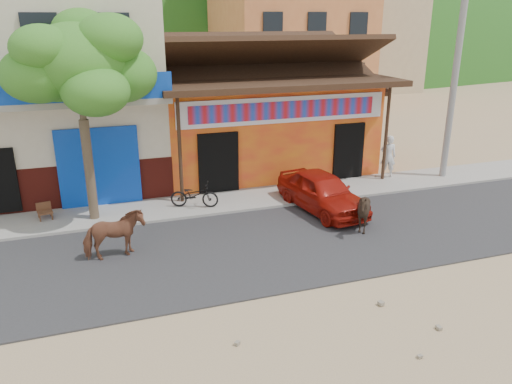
{
  "coord_description": "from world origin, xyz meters",
  "views": [
    {
      "loc": [
        -4.43,
        -9.05,
        5.84
      ],
      "look_at": [
        -0.37,
        3.0,
        1.4
      ],
      "focal_mm": 35.0,
      "sensor_mm": 36.0,
      "label": 1
    }
  ],
  "objects_px": {
    "red_car": "(322,192)",
    "scooter": "(194,195)",
    "utility_pole": "(456,69)",
    "cow_tan": "(114,235)",
    "tree": "(83,120)",
    "pedestrian": "(388,156)",
    "cow_dark": "(364,212)",
    "cafe_chair_right": "(44,205)"
  },
  "relations": [
    {
      "from": "red_car",
      "to": "pedestrian",
      "type": "height_order",
      "value": "pedestrian"
    },
    {
      "from": "utility_pole",
      "to": "cow_dark",
      "type": "height_order",
      "value": "utility_pole"
    },
    {
      "from": "tree",
      "to": "utility_pole",
      "type": "xyz_separation_m",
      "value": [
        12.8,
        0.2,
        1.0
      ]
    },
    {
      "from": "utility_pole",
      "to": "pedestrian",
      "type": "relative_size",
      "value": 4.98
    },
    {
      "from": "cow_tan",
      "to": "red_car",
      "type": "distance_m",
      "value": 6.59
    },
    {
      "from": "utility_pole",
      "to": "cow_dark",
      "type": "relative_size",
      "value": 6.71
    },
    {
      "from": "tree",
      "to": "cafe_chair_right",
      "type": "height_order",
      "value": "tree"
    },
    {
      "from": "scooter",
      "to": "pedestrian",
      "type": "relative_size",
      "value": 0.95
    },
    {
      "from": "red_car",
      "to": "cafe_chair_right",
      "type": "xyz_separation_m",
      "value": [
        -8.29,
        1.8,
        -0.09
      ]
    },
    {
      "from": "cow_tan",
      "to": "red_car",
      "type": "bearing_deg",
      "value": -86.22
    },
    {
      "from": "red_car",
      "to": "tree",
      "type": "bearing_deg",
      "value": 159.18
    },
    {
      "from": "cow_tan",
      "to": "cow_dark",
      "type": "xyz_separation_m",
      "value": [
        6.84,
        -0.53,
        -0.04
      ]
    },
    {
      "from": "tree",
      "to": "cafe_chair_right",
      "type": "distance_m",
      "value": 2.93
    },
    {
      "from": "scooter",
      "to": "cow_dark",
      "type": "bearing_deg",
      "value": -106.33
    },
    {
      "from": "utility_pole",
      "to": "cow_tan",
      "type": "bearing_deg",
      "value": -166.35
    },
    {
      "from": "red_car",
      "to": "pedestrian",
      "type": "xyz_separation_m",
      "value": [
        3.8,
        2.22,
        0.26
      ]
    },
    {
      "from": "tree",
      "to": "pedestrian",
      "type": "distance_m",
      "value": 10.94
    },
    {
      "from": "scooter",
      "to": "pedestrian",
      "type": "xyz_separation_m",
      "value": [
        7.61,
        0.84,
        0.4
      ]
    },
    {
      "from": "red_car",
      "to": "cow_dark",
      "type": "bearing_deg",
      "value": -87.54
    },
    {
      "from": "tree",
      "to": "cow_tan",
      "type": "bearing_deg",
      "value": -80.98
    },
    {
      "from": "cow_dark",
      "to": "pedestrian",
      "type": "bearing_deg",
      "value": 126.38
    },
    {
      "from": "cow_dark",
      "to": "red_car",
      "type": "xyz_separation_m",
      "value": [
        -0.39,
        1.9,
        0.03
      ]
    },
    {
      "from": "cow_tan",
      "to": "cow_dark",
      "type": "relative_size",
      "value": 1.26
    },
    {
      "from": "red_car",
      "to": "scooter",
      "type": "xyz_separation_m",
      "value": [
        -3.82,
        1.37,
        -0.14
      ]
    },
    {
      "from": "utility_pole",
      "to": "cow_tan",
      "type": "distance_m",
      "value": 13.17
    },
    {
      "from": "cow_tan",
      "to": "scooter",
      "type": "height_order",
      "value": "cow_tan"
    },
    {
      "from": "utility_pole",
      "to": "cafe_chair_right",
      "type": "relative_size",
      "value": 8.85
    },
    {
      "from": "red_car",
      "to": "scooter",
      "type": "bearing_deg",
      "value": 151.09
    },
    {
      "from": "cow_tan",
      "to": "cafe_chair_right",
      "type": "bearing_deg",
      "value": 21.97
    },
    {
      "from": "cow_dark",
      "to": "utility_pole",
      "type": "bearing_deg",
      "value": 108.63
    },
    {
      "from": "cow_dark",
      "to": "pedestrian",
      "type": "distance_m",
      "value": 5.35
    },
    {
      "from": "cow_tan",
      "to": "scooter",
      "type": "relative_size",
      "value": 0.98
    },
    {
      "from": "cow_dark",
      "to": "cafe_chair_right",
      "type": "distance_m",
      "value": 9.44
    },
    {
      "from": "cow_tan",
      "to": "red_car",
      "type": "height_order",
      "value": "cow_tan"
    },
    {
      "from": "scooter",
      "to": "cafe_chair_right",
      "type": "xyz_separation_m",
      "value": [
        -4.48,
        0.43,
        0.05
      ]
    },
    {
      "from": "pedestrian",
      "to": "cafe_chair_right",
      "type": "bearing_deg",
      "value": 23.19
    },
    {
      "from": "utility_pole",
      "to": "cow_dark",
      "type": "distance_m",
      "value": 7.42
    },
    {
      "from": "scooter",
      "to": "utility_pole",
      "type": "bearing_deg",
      "value": -66.92
    },
    {
      "from": "tree",
      "to": "red_car",
      "type": "distance_m",
      "value": 7.46
    },
    {
      "from": "utility_pole",
      "to": "red_car",
      "type": "relative_size",
      "value": 2.19
    },
    {
      "from": "red_car",
      "to": "scooter",
      "type": "relative_size",
      "value": 2.39
    },
    {
      "from": "cow_tan",
      "to": "red_car",
      "type": "xyz_separation_m",
      "value": [
        6.45,
        1.37,
        -0.01
      ]
    }
  ]
}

